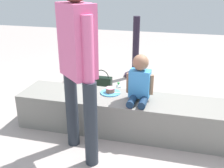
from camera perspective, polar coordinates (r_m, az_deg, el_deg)
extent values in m
plane|color=#9F948F|center=(2.97, 3.04, -9.79)|extent=(12.00, 12.00, 0.00)
cube|color=gray|center=(2.87, 3.11, -6.54)|extent=(2.36, 0.50, 0.38)
cylinder|color=#152B47|center=(2.66, 4.44, -3.49)|extent=(0.09, 0.25, 0.08)
cylinder|color=#152B47|center=(2.65, 6.88, -3.69)|extent=(0.09, 0.25, 0.08)
cube|color=#3D95DD|center=(2.70, 6.04, 0.13)|extent=(0.21, 0.14, 0.28)
sphere|color=#8C664C|center=(2.63, 6.23, 4.67)|extent=(0.16, 0.16, 0.16)
cylinder|color=#8C664C|center=(2.71, 3.62, 0.22)|extent=(0.05, 0.05, 0.21)
cylinder|color=#8C664C|center=(2.69, 8.46, -0.15)|extent=(0.05, 0.05, 0.21)
cylinder|color=#252B34|center=(2.28, -4.61, -8.81)|extent=(0.12, 0.12, 0.78)
cylinder|color=#252B34|center=(2.57, -8.69, -5.31)|extent=(0.12, 0.12, 0.78)
cube|color=#DE6196|center=(2.18, -7.58, 9.21)|extent=(0.38, 0.37, 0.60)
cylinder|color=#DE6196|center=(2.04, -5.26, 6.87)|extent=(0.09, 0.09, 0.57)
cylinder|color=#DE6196|center=(2.35, -9.47, 8.59)|extent=(0.09, 0.09, 0.57)
cylinder|color=#4CA5D8|center=(2.91, -0.37, -1.87)|extent=(0.22, 0.22, 0.01)
cylinder|color=#8F5C48|center=(2.89, -0.37, -1.35)|extent=(0.10, 0.10, 0.05)
cylinder|color=pink|center=(2.88, -0.37, -0.87)|extent=(0.10, 0.10, 0.01)
cube|color=silver|center=(2.88, 0.74, -1.90)|extent=(0.11, 0.04, 0.00)
cube|color=#59C6B2|center=(3.62, 5.34, -1.08)|extent=(0.21, 0.12, 0.31)
torus|color=white|center=(3.57, 4.69, 1.28)|extent=(0.08, 0.01, 0.08)
torus|color=white|center=(3.56, 6.17, 1.15)|extent=(0.08, 0.01, 0.08)
cylinder|color=black|center=(4.55, 4.97, 1.92)|extent=(0.36, 0.36, 0.04)
cylinder|color=black|center=(4.40, 5.19, 8.13)|extent=(0.11, 0.11, 0.97)
cylinder|color=silver|center=(3.71, 1.40, -1.58)|extent=(0.07, 0.07, 0.17)
cone|color=silver|center=(3.67, 1.41, -0.16)|extent=(0.06, 0.06, 0.03)
cylinder|color=#268C3F|center=(3.66, 1.41, 0.18)|extent=(0.03, 0.03, 0.02)
cylinder|color=silver|center=(4.04, -6.85, 0.18)|extent=(0.07, 0.07, 0.16)
cone|color=silver|center=(4.01, -6.91, 1.44)|extent=(0.07, 0.07, 0.03)
cylinder|color=#268C3F|center=(4.00, -6.92, 1.74)|extent=(0.03, 0.03, 0.02)
cube|color=white|center=(3.63, -11.55, -3.00)|extent=(0.37, 0.38, 0.12)
cube|color=black|center=(3.87, -2.30, -0.11)|extent=(0.31, 0.11, 0.23)
torus|color=black|center=(3.82, -2.33, 1.50)|extent=(0.23, 0.01, 0.23)
cube|color=brown|center=(4.34, -7.04, 2.29)|extent=(0.28, 0.10, 0.25)
torus|color=brown|center=(4.30, -7.11, 3.84)|extent=(0.21, 0.01, 0.21)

